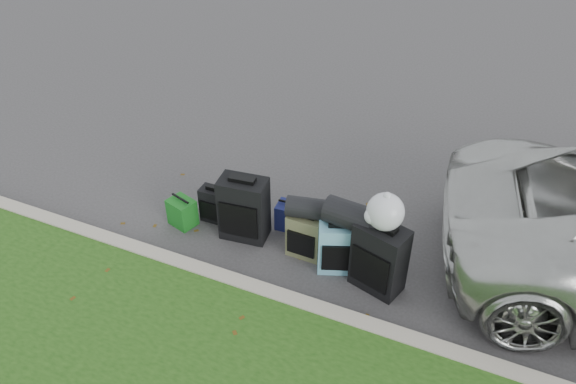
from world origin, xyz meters
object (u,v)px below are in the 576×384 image
at_px(suitcase_large_black_left, 244,209).
at_px(tote_green, 182,212).
at_px(suitcase_small_black, 216,205).
at_px(tote_navy, 290,216).
at_px(suitcase_olive, 306,235).
at_px(suitcase_large_black_right, 379,258).
at_px(suitcase_teal, 338,247).

distance_m(suitcase_large_black_left, tote_green, 0.86).
distance_m(suitcase_small_black, tote_navy, 0.95).
xyz_separation_m(suitcase_olive, tote_green, (-1.62, -0.12, -0.10)).
relative_size(suitcase_olive, suitcase_large_black_right, 0.68).
distance_m(suitcase_small_black, suitcase_teal, 1.72).
relative_size(suitcase_olive, tote_navy, 1.64).
height_order(suitcase_small_black, tote_navy, suitcase_small_black).
distance_m(suitcase_small_black, suitcase_large_black_right, 2.22).
relative_size(suitcase_large_black_left, suitcase_olive, 1.44).
relative_size(tote_green, tote_navy, 1.05).
distance_m(suitcase_teal, tote_green, 2.05).
relative_size(suitcase_olive, tote_green, 1.57).
relative_size(suitcase_large_black_right, tote_green, 2.29).
relative_size(suitcase_small_black, suitcase_olive, 0.83).
bearing_deg(suitcase_large_black_left, suitcase_teal, -11.21).
xyz_separation_m(suitcase_small_black, suitcase_teal, (1.70, -0.21, 0.08)).
bearing_deg(tote_navy, suitcase_large_black_left, -145.02).
bearing_deg(suitcase_large_black_right, tote_green, -164.68).
xyz_separation_m(suitcase_large_black_left, suitcase_olive, (0.81, -0.01, -0.13)).
bearing_deg(suitcase_small_black, tote_green, -145.63).
height_order(suitcase_large_black_left, tote_navy, suitcase_large_black_left).
bearing_deg(tote_green, tote_navy, 37.85).
bearing_deg(tote_navy, suitcase_small_black, -169.24).
distance_m(suitcase_small_black, suitcase_olive, 1.28).
bearing_deg(suitcase_teal, suitcase_large_black_right, -30.19).
height_order(suitcase_small_black, tote_green, suitcase_small_black).
xyz_separation_m(suitcase_olive, suitcase_teal, (0.42, -0.08, 0.03)).
relative_size(suitcase_teal, tote_navy, 1.83).
bearing_deg(suitcase_olive, tote_green, -174.82).
xyz_separation_m(suitcase_small_black, tote_navy, (0.91, 0.24, -0.06)).
xyz_separation_m(suitcase_large_black_left, suitcase_large_black_right, (1.73, -0.17, 0.01)).
relative_size(suitcase_olive, suitcase_teal, 0.90).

